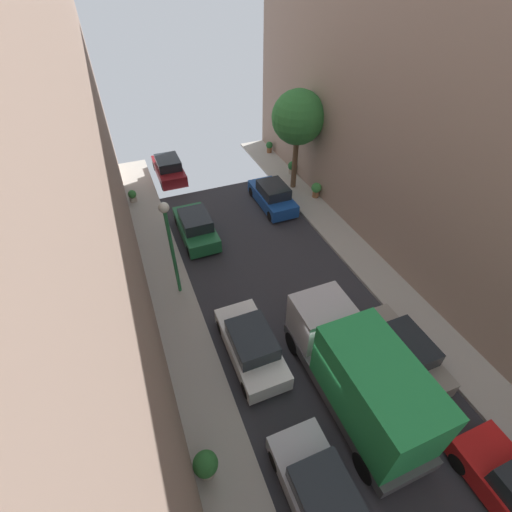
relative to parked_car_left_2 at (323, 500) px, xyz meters
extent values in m
plane|color=#2D2D33|center=(2.70, 3.33, -0.72)|extent=(32.00, 32.00, 0.00)
cube|color=#A8A399|center=(-2.30, 3.33, -0.64)|extent=(2.00, 44.00, 0.15)
cube|color=#A8A399|center=(7.70, 3.33, -0.64)|extent=(2.00, 44.00, 0.15)
cube|color=silver|center=(0.00, 0.04, -0.17)|extent=(1.76, 4.20, 0.76)
cube|color=#1E2328|center=(0.00, -0.11, 0.53)|extent=(1.56, 2.10, 0.64)
cylinder|color=black|center=(-0.78, 1.59, -0.40)|extent=(0.22, 0.64, 0.64)
cylinder|color=black|center=(0.78, 1.59, -0.40)|extent=(0.22, 0.64, 0.64)
cube|color=white|center=(0.00, 5.75, -0.17)|extent=(1.76, 4.20, 0.76)
cube|color=#1E2328|center=(0.00, 5.60, 0.53)|extent=(1.56, 2.10, 0.64)
cylinder|color=black|center=(-0.78, 7.30, -0.40)|extent=(0.22, 0.64, 0.64)
cylinder|color=black|center=(0.78, 7.30, -0.40)|extent=(0.22, 0.64, 0.64)
cylinder|color=black|center=(-0.78, 4.20, -0.40)|extent=(0.22, 0.64, 0.64)
cylinder|color=black|center=(0.78, 4.20, -0.40)|extent=(0.22, 0.64, 0.64)
cube|color=#1E6638|center=(0.00, 14.40, -0.17)|extent=(1.76, 4.20, 0.76)
cube|color=#1E2328|center=(0.00, 14.25, 0.53)|extent=(1.56, 2.10, 0.64)
cylinder|color=black|center=(-0.78, 15.95, -0.40)|extent=(0.22, 0.64, 0.64)
cylinder|color=black|center=(0.78, 15.95, -0.40)|extent=(0.22, 0.64, 0.64)
cylinder|color=black|center=(-0.78, 12.85, -0.40)|extent=(0.22, 0.64, 0.64)
cylinder|color=black|center=(0.78, 12.85, -0.40)|extent=(0.22, 0.64, 0.64)
cube|color=maroon|center=(0.00, 21.98, -0.17)|extent=(1.76, 4.20, 0.76)
cube|color=#1E2328|center=(0.00, 21.83, 0.53)|extent=(1.56, 2.10, 0.64)
cylinder|color=black|center=(-0.78, 23.53, -0.40)|extent=(0.22, 0.64, 0.64)
cylinder|color=black|center=(0.78, 23.53, -0.40)|extent=(0.22, 0.64, 0.64)
cylinder|color=black|center=(-0.78, 20.43, -0.40)|extent=(0.22, 0.64, 0.64)
cylinder|color=black|center=(0.78, 20.43, -0.40)|extent=(0.22, 0.64, 0.64)
cylinder|color=black|center=(4.62, -0.67, -0.40)|extent=(0.22, 0.64, 0.64)
cylinder|color=black|center=(6.18, -0.67, -0.40)|extent=(0.22, 0.64, 0.64)
cube|color=gray|center=(5.40, 3.28, -0.17)|extent=(1.76, 4.20, 0.76)
cube|color=#1E2328|center=(5.40, 3.13, 0.53)|extent=(1.56, 2.10, 0.64)
cylinder|color=black|center=(4.62, 4.83, -0.40)|extent=(0.22, 0.64, 0.64)
cylinder|color=black|center=(6.18, 4.83, -0.40)|extent=(0.22, 0.64, 0.64)
cylinder|color=black|center=(4.62, 1.73, -0.40)|extent=(0.22, 0.64, 0.64)
cylinder|color=black|center=(6.18, 1.73, -0.40)|extent=(0.22, 0.64, 0.64)
cube|color=#194799|center=(5.40, 15.80, -0.17)|extent=(1.76, 4.20, 0.76)
cube|color=#1E2328|center=(5.40, 15.65, 0.53)|extent=(1.56, 2.10, 0.64)
cylinder|color=black|center=(4.62, 17.35, -0.40)|extent=(0.22, 0.64, 0.64)
cylinder|color=black|center=(6.18, 17.35, -0.40)|extent=(0.22, 0.64, 0.64)
cylinder|color=black|center=(4.62, 14.25, -0.40)|extent=(0.22, 0.64, 0.64)
cylinder|color=black|center=(6.18, 14.25, -0.40)|extent=(0.22, 0.64, 0.64)
cube|color=#4C4C51|center=(2.70, 2.73, 0.01)|extent=(2.20, 6.60, 0.50)
cube|color=#B7B7BC|center=(2.70, 5.13, 1.11)|extent=(2.10, 1.80, 1.70)
cube|color=green|center=(2.70, 1.73, 1.46)|extent=(2.24, 4.20, 2.40)
cylinder|color=black|center=(1.72, 5.33, -0.24)|extent=(0.30, 0.96, 0.96)
cylinder|color=black|center=(3.68, 5.33, -0.24)|extent=(0.30, 0.96, 0.96)
cylinder|color=black|center=(1.72, 0.33, -0.24)|extent=(0.30, 0.96, 0.96)
cylinder|color=black|center=(3.68, 0.33, -0.24)|extent=(0.30, 0.96, 0.96)
cylinder|color=brown|center=(7.64, 17.25, 1.20)|extent=(0.35, 0.35, 3.53)
sphere|color=#2D7233|center=(7.64, 17.25, 4.19)|extent=(3.28, 3.28, 3.28)
cylinder|color=#B2A899|center=(-2.91, 19.44, -0.41)|extent=(0.46, 0.46, 0.31)
sphere|color=#38843D|center=(-2.91, 19.44, -0.05)|extent=(0.52, 0.52, 0.52)
cylinder|color=#B2A899|center=(-2.90, 2.14, -0.38)|extent=(0.51, 0.51, 0.37)
sphere|color=#2D7233|center=(-2.90, 2.14, 0.12)|extent=(0.79, 0.79, 0.79)
cylinder|color=brown|center=(8.41, 15.47, -0.36)|extent=(0.43, 0.43, 0.41)
sphere|color=#38843D|center=(8.41, 15.47, 0.10)|extent=(0.66, 0.66, 0.66)
cylinder|color=#B2A899|center=(8.43, 19.05, -0.41)|extent=(0.52, 0.52, 0.32)
sphere|color=#23602D|center=(8.43, 19.05, 0.00)|extent=(0.63, 0.63, 0.63)
cylinder|color=brown|center=(8.29, 22.88, -0.37)|extent=(0.40, 0.40, 0.39)
sphere|color=#23602D|center=(8.29, 22.88, 0.04)|extent=(0.54, 0.54, 0.54)
cylinder|color=#26723F|center=(-1.90, 10.34, 1.70)|extent=(0.16, 0.16, 4.53)
sphere|color=white|center=(-1.90, 10.34, 4.18)|extent=(0.44, 0.44, 0.44)
camera|label=1|loc=(-3.01, -2.26, 12.07)|focal=25.18mm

